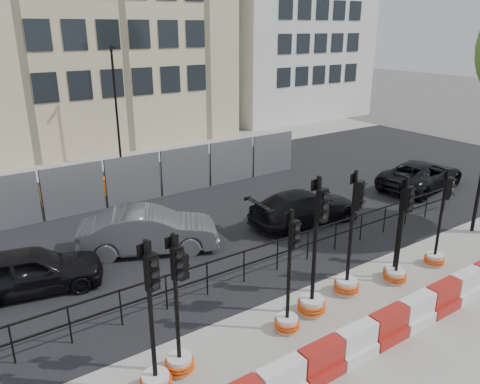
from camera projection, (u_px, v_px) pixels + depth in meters
ground at (304, 288)px, 12.97m from camera, size 120.00×120.00×0.00m
sidewalk_near at (393, 345)px, 10.64m from camera, size 40.00×6.00×0.02m
road at (184, 211)px, 18.39m from camera, size 40.00×14.00×0.03m
sidewalk_far at (106, 160)px, 25.38m from camera, size 40.00×4.00×0.02m
building_white at (282, 12)px, 36.48m from camera, size 12.00×9.06×16.00m
kerb_railing at (278, 250)px, 13.67m from camera, size 18.00×0.04×1.00m
heras_fencing at (143, 179)px, 20.00m from camera, size 14.33×1.72×2.00m
lamp_post_far at (116, 102)px, 23.79m from camera, size 0.12×0.56×6.00m
barrier_row at (387, 327)px, 10.67m from camera, size 13.60×0.50×0.80m
traffic_signal_a at (155, 363)px, 9.06m from camera, size 0.65×0.65×3.32m
traffic_signal_b at (179, 342)px, 9.57m from camera, size 0.63×0.63×3.18m
traffic_signal_c at (288, 308)px, 10.94m from camera, size 0.61×0.61×3.11m
traffic_signal_d at (314, 283)px, 11.53m from camera, size 0.72×0.72×3.65m
traffic_signal_e at (348, 270)px, 12.48m from camera, size 0.69×0.69×3.50m
traffic_signal_f at (398, 259)px, 13.02m from camera, size 0.62×0.62×3.15m
traffic_signal_g at (395, 259)px, 13.27m from camera, size 0.58×0.58×2.96m
traffic_signal_h at (437, 246)px, 14.02m from camera, size 0.60×0.60×3.05m
car_a at (30, 271)px, 12.60m from camera, size 3.09×4.39×1.28m
car_b at (149, 231)px, 14.90m from camera, size 4.75×5.47×1.43m
car_c at (304, 207)px, 17.06m from camera, size 2.27×4.53×1.25m
car_d at (421, 175)px, 20.78m from camera, size 3.28×5.15×1.28m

